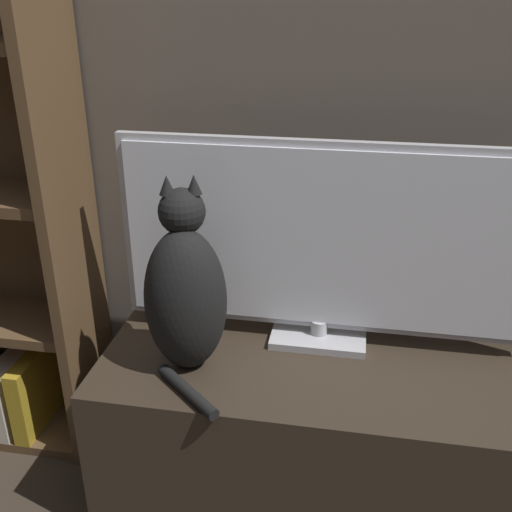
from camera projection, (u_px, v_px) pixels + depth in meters
The scene contains 3 objects.
tv_stand at pixel (331, 432), 1.58m from camera, with size 1.18×0.49×0.43m.
tv at pixel (323, 244), 1.48m from camera, with size 1.04×0.15×0.54m.
cat at pixel (186, 293), 1.42m from camera, with size 0.24×0.32×0.48m.
Camera 1 is at (0.02, -0.32, 1.30)m, focal length 42.00 mm.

